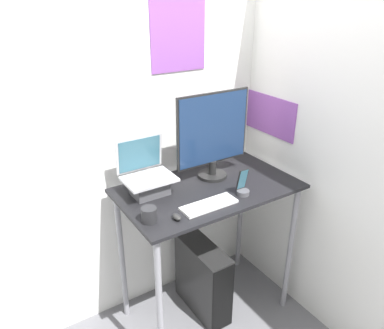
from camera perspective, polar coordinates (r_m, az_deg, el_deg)
wall_back at (r=2.46m, az=-2.62°, el=6.67°), size 6.00×0.06×2.60m
wall_side_right at (r=2.35m, az=19.91°, el=4.28°), size 0.06×6.00×2.60m
desk at (r=2.35m, az=2.48°, el=-6.59°), size 1.09×0.63×0.99m
laptop at (r=2.19m, az=-6.76°, el=-2.30°), size 0.29×0.24×0.32m
monitor at (r=2.30m, az=3.20°, el=4.33°), size 0.51×0.18×0.55m
keyboard at (r=2.08m, az=2.61°, el=-6.14°), size 0.33×0.11×0.02m
mouse at (r=1.96m, az=-2.35°, el=-7.99°), size 0.04×0.06×0.03m
cell_phone at (r=2.19m, az=7.74°, el=-3.56°), size 0.07×0.07×0.16m
computer_tower at (r=2.71m, az=1.67°, el=-16.96°), size 0.17×0.47×0.53m
mug at (r=1.94m, az=-6.57°, el=-7.62°), size 0.08×0.08×0.08m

